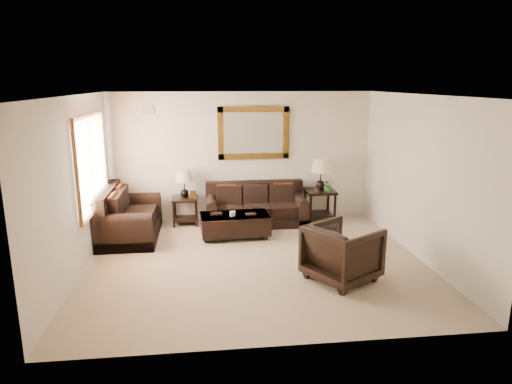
{
  "coord_description": "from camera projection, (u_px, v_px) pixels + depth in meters",
  "views": [
    {
      "loc": [
        -0.81,
        -7.02,
        2.91
      ],
      "look_at": [
        0.08,
        0.6,
        1.04
      ],
      "focal_mm": 32.0,
      "sensor_mm": 36.0,
      "label": 1
    }
  ],
  "objects": [
    {
      "name": "mirror",
      "position": [
        254.0,
        133.0,
        9.52
      ],
      "size": [
        1.5,
        0.06,
        1.1
      ],
      "color": "#442B0D",
      "rests_on": "room"
    },
    {
      "name": "end_table_left",
      "position": [
        185.0,
        189.0,
        9.36
      ],
      "size": [
        0.52,
        0.52,
        1.15
      ],
      "color": "black",
      "rests_on": "room"
    },
    {
      "name": "coffee_table",
      "position": [
        235.0,
        223.0,
        8.68
      ],
      "size": [
        1.35,
        0.78,
        0.56
      ],
      "rotation": [
        0.0,
        0.0,
        0.06
      ],
      "color": "black",
      "rests_on": "room"
    },
    {
      "name": "potted_plant",
      "position": [
        328.0,
        186.0,
        9.55
      ],
      "size": [
        0.27,
        0.3,
        0.21
      ],
      "primitive_type": "imported",
      "rotation": [
        0.0,
        0.0,
        0.13
      ],
      "color": "#23551D",
      "rests_on": "end_table_right"
    },
    {
      "name": "sofa",
      "position": [
        256.0,
        209.0,
        9.53
      ],
      "size": [
        2.06,
        0.89,
        0.84
      ],
      "color": "black",
      "rests_on": "room"
    },
    {
      "name": "armchair",
      "position": [
        342.0,
        250.0,
        6.75
      ],
      "size": [
        1.2,
        1.22,
        0.94
      ],
      "primitive_type": "imported",
      "rotation": [
        0.0,
        0.0,
        2.12
      ],
      "color": "black",
      "rests_on": "floor"
    },
    {
      "name": "room",
      "position": [
        255.0,
        182.0,
        7.23
      ],
      "size": [
        5.51,
        5.01,
        2.71
      ],
      "color": "tan",
      "rests_on": "ground"
    },
    {
      "name": "loveseat",
      "position": [
        127.0,
        220.0,
        8.62
      ],
      "size": [
        1.02,
        1.73,
        0.97
      ],
      "rotation": [
        0.0,
        0.0,
        1.57
      ],
      "color": "black",
      "rests_on": "room"
    },
    {
      "name": "window",
      "position": [
        92.0,
        163.0,
        7.75
      ],
      "size": [
        0.07,
        1.96,
        1.66
      ],
      "color": "white",
      "rests_on": "room"
    },
    {
      "name": "end_table_right",
      "position": [
        321.0,
        180.0,
        9.61
      ],
      "size": [
        0.61,
        0.61,
        1.34
      ],
      "color": "black",
      "rests_on": "room"
    },
    {
      "name": "air_vent",
      "position": [
        148.0,
        110.0,
        9.17
      ],
      "size": [
        0.25,
        0.02,
        0.18
      ],
      "primitive_type": "cube",
      "color": "#999999",
      "rests_on": "room"
    }
  ]
}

